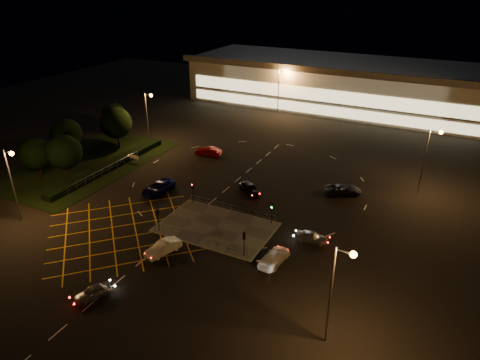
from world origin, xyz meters
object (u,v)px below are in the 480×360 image
at_px(car_circ_red, 209,151).
at_px(car_east_grey, 343,190).
at_px(signal_sw, 158,215).
at_px(car_left_blue, 158,188).
at_px(signal_nw, 192,189).
at_px(car_near_silver, 93,292).
at_px(car_right_silver, 312,237).
at_px(car_far_dkgrey, 250,189).
at_px(signal_ne, 272,208).
at_px(signal_se, 244,239).
at_px(car_queue_white, 163,248).
at_px(car_approach_white, 274,257).

xyz_separation_m(car_circ_red, car_east_grey, (25.36, -3.97, -0.04)).
xyz_separation_m(signal_sw, car_left_blue, (-6.57, 8.71, -1.58)).
bearing_deg(signal_nw, car_near_silver, -86.01).
relative_size(car_right_silver, car_circ_red, 0.81).
distance_m(signal_sw, car_far_dkgrey, 15.86).
bearing_deg(car_left_blue, signal_sw, -51.63).
bearing_deg(signal_ne, signal_nw, 180.00).
bearing_deg(car_left_blue, signal_se, -23.77).
bearing_deg(signal_ne, signal_se, -90.00).
bearing_deg(car_circ_red, signal_se, 31.53).
height_order(car_queue_white, car_circ_red, car_circ_red).
bearing_deg(car_right_silver, car_near_silver, 134.58).
bearing_deg(car_right_silver, car_circ_red, 49.16).
height_order(signal_nw, car_right_silver, signal_nw).
xyz_separation_m(signal_se, signal_ne, (0.00, 7.99, 0.00)).
distance_m(signal_se, car_queue_white, 9.57).
bearing_deg(car_left_blue, car_near_silver, -68.34).
bearing_deg(signal_sw, car_east_grey, -131.50).
distance_m(car_far_dkgrey, car_east_grey, 13.77).
height_order(car_left_blue, car_far_dkgrey, car_left_blue).
distance_m(signal_sw, car_circ_red, 25.56).
height_order(signal_sw, car_left_blue, signal_sw).
relative_size(signal_se, signal_nw, 1.00).
xyz_separation_m(signal_se, car_far_dkgrey, (-6.36, 14.73, -1.70)).
distance_m(signal_se, car_far_dkgrey, 16.13).
relative_size(signal_se, car_far_dkgrey, 0.68).
relative_size(signal_se, car_approach_white, 0.63).
xyz_separation_m(signal_sw, signal_ne, (12.00, 7.99, 0.00)).
bearing_deg(car_queue_white, signal_se, 40.15).
height_order(car_right_silver, car_approach_white, car_approach_white).
bearing_deg(car_right_silver, car_far_dkgrey, 50.95).
distance_m(signal_sw, signal_se, 12.00).
relative_size(car_near_silver, car_circ_red, 0.76).
xyz_separation_m(car_near_silver, car_right_silver, (16.44, 19.53, 0.04)).
distance_m(signal_se, signal_nw, 14.41).
bearing_deg(signal_ne, car_far_dkgrey, 133.34).
xyz_separation_m(car_east_grey, car_approach_white, (-2.64, -19.94, -0.02)).
relative_size(signal_nw, car_right_silver, 0.81).
distance_m(signal_sw, car_near_silver, 13.19).
xyz_separation_m(signal_ne, car_far_dkgrey, (-6.36, 6.74, -1.70)).
bearing_deg(car_approach_white, signal_nw, -19.57).
xyz_separation_m(car_far_dkgrey, car_right_silver, (12.27, -8.19, -0.01)).
bearing_deg(signal_nw, car_queue_white, -74.19).
height_order(car_queue_white, car_approach_white, car_queue_white).
xyz_separation_m(signal_ne, car_left_blue, (-18.57, 0.72, -1.58)).
distance_m(signal_nw, car_left_blue, 6.79).
bearing_deg(car_queue_white, car_right_silver, 52.42).
bearing_deg(car_circ_red, car_far_dkgrey, 46.23).
bearing_deg(car_right_silver, car_east_grey, -6.27).
relative_size(signal_se, car_right_silver, 0.81).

